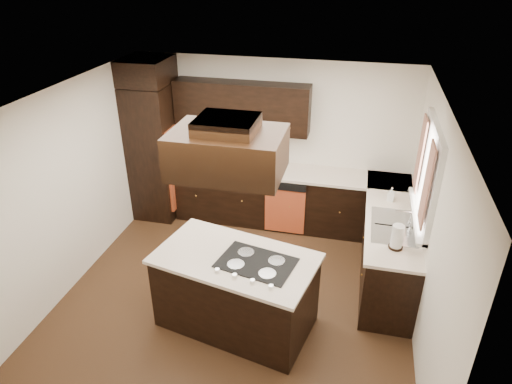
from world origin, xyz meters
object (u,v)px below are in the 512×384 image
range_hood (228,153)px  spice_rack (242,159)px  oven_column (155,152)px  island (236,292)px

range_hood → spice_rack: (-0.49, 2.30, -1.10)m
spice_rack → oven_column: bearing=-171.3°
oven_column → island: oven_column is taller
island → range_hood: 1.72m
oven_column → island: (1.90, -2.19, -0.62)m
island → range_hood: bearing=-98.8°
island → spice_rack: (-0.52, 2.23, 0.62)m
oven_column → range_hood: bearing=-50.3°
island → spice_rack: size_ratio=4.98×
oven_column → spice_rack: oven_column is taller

